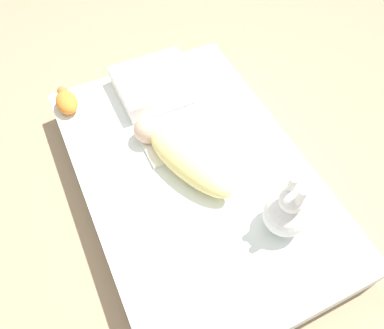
{
  "coord_description": "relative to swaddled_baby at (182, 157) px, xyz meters",
  "views": [
    {
      "loc": [
        -0.85,
        0.42,
        1.63
      ],
      "look_at": [
        -0.0,
        0.01,
        0.23
      ],
      "focal_mm": 35.0,
      "sensor_mm": 36.0,
      "label": 1
    }
  ],
  "objects": [
    {
      "name": "ground_plane",
      "position": [
        -0.05,
        -0.04,
        -0.25
      ],
      "size": [
        12.0,
        12.0,
        0.0
      ],
      "primitive_type": "plane",
      "color": "#9E8466"
    },
    {
      "name": "bed_mattress",
      "position": [
        -0.05,
        -0.04,
        -0.16
      ],
      "size": [
        1.53,
        1.0,
        0.18
      ],
      "color": "white",
      "rests_on": "ground_plane"
    },
    {
      "name": "burp_cloth",
      "position": [
        0.15,
        0.02,
        -0.06
      ],
      "size": [
        0.25,
        0.21,
        0.02
      ],
      "color": "white",
      "rests_on": "bed_mattress"
    },
    {
      "name": "swaddled_baby",
      "position": [
        0.0,
        0.0,
        0.0
      ],
      "size": [
        0.58,
        0.33,
        0.14
      ],
      "rotation": [
        0.0,
        0.0,
        0.36
      ],
      "color": "#EFDB7F",
      "rests_on": "bed_mattress"
    },
    {
      "name": "pillow",
      "position": [
        0.5,
        -0.08,
        -0.02
      ],
      "size": [
        0.34,
        0.4,
        0.1
      ],
      "color": "white",
      "rests_on": "bed_mattress"
    },
    {
      "name": "bunny_plush",
      "position": [
        -0.45,
        -0.25,
        0.05
      ],
      "size": [
        0.18,
        0.18,
        0.33
      ],
      "color": "white",
      "rests_on": "bed_mattress"
    },
    {
      "name": "turtle_plush",
      "position": [
        0.59,
        0.38,
        -0.03
      ],
      "size": [
        0.2,
        0.11,
        0.09
      ],
      "color": "orange",
      "rests_on": "bed_mattress"
    }
  ]
}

